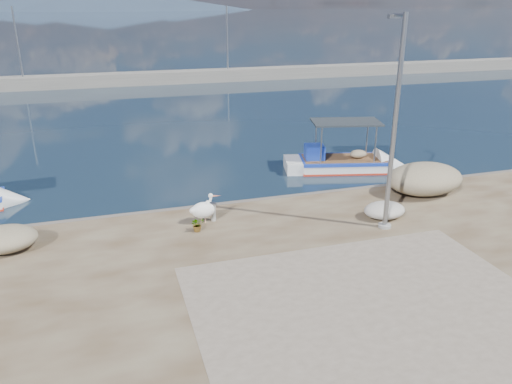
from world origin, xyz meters
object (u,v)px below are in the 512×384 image
at_px(boat_right, 342,165).
at_px(pelican, 204,210).
at_px(lamp_post, 393,134).
at_px(bollard_near, 213,211).

height_order(boat_right, pelican, boat_right).
height_order(boat_right, lamp_post, lamp_post).
distance_m(boat_right, lamp_post, 8.66).
bearing_deg(lamp_post, bollard_near, 157.83).
distance_m(pelican, lamp_post, 6.86).
bearing_deg(pelican, lamp_post, -26.03).
relative_size(lamp_post, bollard_near, 10.39).
xyz_separation_m(pelican, lamp_post, (5.89, -2.16, 2.79)).
xyz_separation_m(lamp_post, bollard_near, (-5.52, 2.25, -2.93)).
distance_m(pelican, bollard_near, 0.40).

